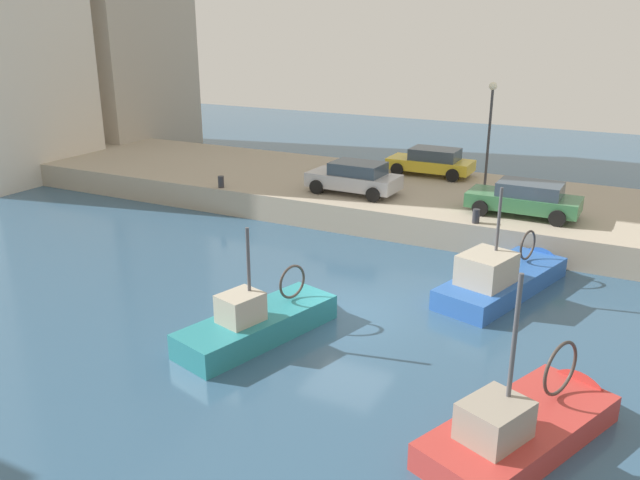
{
  "coord_description": "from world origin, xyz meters",
  "views": [
    {
      "loc": [
        -16.72,
        -7.66,
        8.74
      ],
      "look_at": [
        2.76,
        2.42,
        1.2
      ],
      "focal_mm": 36.43,
      "sensor_mm": 36.0,
      "label": 1
    }
  ],
  "objects_px": {
    "parked_car_green": "(525,198)",
    "quay_streetlamp": "(490,118)",
    "fishing_boat_teal": "(266,330)",
    "parked_car_yellow": "(432,161)",
    "fishing_boat_blue": "(506,285)",
    "mooring_bollard_south": "(476,216)",
    "fishing_boat_red": "(529,432)",
    "mooring_bollard_mid": "(221,182)",
    "parked_car_silver": "(355,177)"
  },
  "relations": [
    {
      "from": "parked_car_green",
      "to": "quay_streetlamp",
      "type": "xyz_separation_m",
      "value": [
        3.74,
        2.49,
        2.55
      ]
    },
    {
      "from": "fishing_boat_teal",
      "to": "parked_car_yellow",
      "type": "relative_size",
      "value": 1.44
    },
    {
      "from": "quay_streetlamp",
      "to": "parked_car_green",
      "type": "bearing_deg",
      "value": -146.33
    },
    {
      "from": "fishing_boat_teal",
      "to": "fishing_boat_blue",
      "type": "bearing_deg",
      "value": -40.19
    },
    {
      "from": "mooring_bollard_south",
      "to": "quay_streetlamp",
      "type": "relative_size",
      "value": 0.11
    },
    {
      "from": "fishing_boat_red",
      "to": "parked_car_yellow",
      "type": "xyz_separation_m",
      "value": [
        18.18,
        8.27,
        1.79
      ]
    },
    {
      "from": "mooring_bollard_mid",
      "to": "quay_streetlamp",
      "type": "distance_m",
      "value": 12.68
    },
    {
      "from": "fishing_boat_blue",
      "to": "parked_car_green",
      "type": "height_order",
      "value": "fishing_boat_blue"
    },
    {
      "from": "fishing_boat_red",
      "to": "parked_car_silver",
      "type": "height_order",
      "value": "fishing_boat_red"
    },
    {
      "from": "mooring_bollard_south",
      "to": "fishing_boat_blue",
      "type": "bearing_deg",
      "value": -148.51
    },
    {
      "from": "fishing_boat_red",
      "to": "mooring_bollard_mid",
      "type": "xyz_separation_m",
      "value": [
        11.22,
        16.19,
        1.36
      ]
    },
    {
      "from": "fishing_boat_blue",
      "to": "parked_car_yellow",
      "type": "bearing_deg",
      "value": 30.72
    },
    {
      "from": "fishing_boat_red",
      "to": "quay_streetlamp",
      "type": "xyz_separation_m",
      "value": [
        16.87,
        5.23,
        4.34
      ]
    },
    {
      "from": "fishing_boat_red",
      "to": "parked_car_yellow",
      "type": "height_order",
      "value": "fishing_boat_red"
    },
    {
      "from": "fishing_boat_blue",
      "to": "mooring_bollard_south",
      "type": "bearing_deg",
      "value": 31.49
    },
    {
      "from": "mooring_bollard_south",
      "to": "mooring_bollard_mid",
      "type": "distance_m",
      "value": 12.0
    },
    {
      "from": "parked_car_green",
      "to": "parked_car_yellow",
      "type": "bearing_deg",
      "value": 47.57
    },
    {
      "from": "fishing_boat_teal",
      "to": "mooring_bollard_south",
      "type": "bearing_deg",
      "value": -20.14
    },
    {
      "from": "fishing_boat_teal",
      "to": "parked_car_silver",
      "type": "height_order",
      "value": "fishing_boat_teal"
    },
    {
      "from": "parked_car_silver",
      "to": "parked_car_green",
      "type": "bearing_deg",
      "value": -90.11
    },
    {
      "from": "fishing_boat_teal",
      "to": "parked_car_green",
      "type": "bearing_deg",
      "value": -23.34
    },
    {
      "from": "parked_car_green",
      "to": "parked_car_yellow",
      "type": "xyz_separation_m",
      "value": [
        5.05,
        5.52,
        -0.01
      ]
    },
    {
      "from": "parked_car_green",
      "to": "quay_streetlamp",
      "type": "height_order",
      "value": "quay_streetlamp"
    },
    {
      "from": "parked_car_green",
      "to": "mooring_bollard_mid",
      "type": "relative_size",
      "value": 7.94
    },
    {
      "from": "fishing_boat_red",
      "to": "parked_car_silver",
      "type": "xyz_separation_m",
      "value": [
        13.14,
        10.22,
        1.82
      ]
    },
    {
      "from": "fishing_boat_blue",
      "to": "fishing_boat_teal",
      "type": "height_order",
      "value": "fishing_boat_blue"
    },
    {
      "from": "fishing_boat_teal",
      "to": "mooring_bollard_south",
      "type": "relative_size",
      "value": 10.93
    },
    {
      "from": "fishing_boat_teal",
      "to": "parked_car_silver",
      "type": "relative_size",
      "value": 1.45
    },
    {
      "from": "fishing_boat_blue",
      "to": "mooring_bollard_south",
      "type": "xyz_separation_m",
      "value": [
        3.17,
        1.94,
        1.31
      ]
    },
    {
      "from": "fishing_boat_teal",
      "to": "parked_car_yellow",
      "type": "height_order",
      "value": "fishing_boat_teal"
    },
    {
      "from": "parked_car_green",
      "to": "parked_car_silver",
      "type": "relative_size",
      "value": 1.05
    },
    {
      "from": "parked_car_silver",
      "to": "mooring_bollard_south",
      "type": "distance_m",
      "value": 6.34
    },
    {
      "from": "parked_car_green",
      "to": "fishing_boat_blue",
      "type": "bearing_deg",
      "value": -174.45
    },
    {
      "from": "fishing_boat_teal",
      "to": "quay_streetlamp",
      "type": "height_order",
      "value": "quay_streetlamp"
    },
    {
      "from": "mooring_bollard_mid",
      "to": "fishing_boat_red",
      "type": "bearing_deg",
      "value": -124.72
    },
    {
      "from": "parked_car_yellow",
      "to": "mooring_bollard_mid",
      "type": "height_order",
      "value": "parked_car_yellow"
    },
    {
      "from": "parked_car_silver",
      "to": "parked_car_yellow",
      "type": "distance_m",
      "value": 5.4
    },
    {
      "from": "fishing_boat_teal",
      "to": "mooring_bollard_mid",
      "type": "bearing_deg",
      "value": 41.14
    },
    {
      "from": "fishing_boat_blue",
      "to": "fishing_boat_teal",
      "type": "relative_size",
      "value": 1.13
    },
    {
      "from": "fishing_boat_red",
      "to": "parked_car_green",
      "type": "distance_m",
      "value": 13.53
    },
    {
      "from": "mooring_bollard_mid",
      "to": "quay_streetlamp",
      "type": "height_order",
      "value": "quay_streetlamp"
    },
    {
      "from": "parked_car_silver",
      "to": "mooring_bollard_south",
      "type": "bearing_deg",
      "value": -107.68
    },
    {
      "from": "fishing_boat_red",
      "to": "parked_car_green",
      "type": "height_order",
      "value": "fishing_boat_red"
    },
    {
      "from": "fishing_boat_blue",
      "to": "fishing_boat_red",
      "type": "height_order",
      "value": "fishing_boat_red"
    },
    {
      "from": "mooring_bollard_south",
      "to": "quay_streetlamp",
      "type": "bearing_deg",
      "value": 10.46
    },
    {
      "from": "mooring_bollard_south",
      "to": "quay_streetlamp",
      "type": "height_order",
      "value": "quay_streetlamp"
    },
    {
      "from": "quay_streetlamp",
      "to": "fishing_boat_blue",
      "type": "bearing_deg",
      "value": -161.3
    },
    {
      "from": "parked_car_yellow",
      "to": "mooring_bollard_mid",
      "type": "distance_m",
      "value": 10.55
    },
    {
      "from": "mooring_bollard_mid",
      "to": "fishing_boat_blue",
      "type": "bearing_deg",
      "value": -102.82
    },
    {
      "from": "fishing_boat_red",
      "to": "fishing_boat_teal",
      "type": "relative_size",
      "value": 1.0
    }
  ]
}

